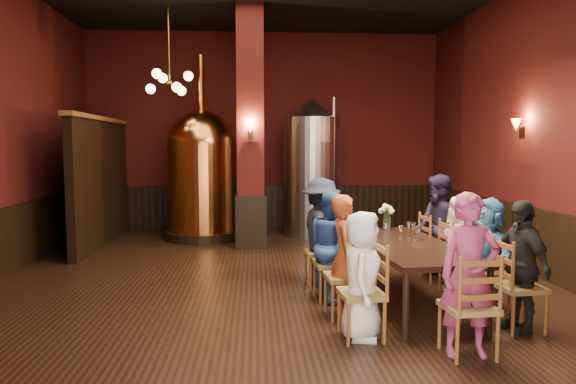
{
  "coord_description": "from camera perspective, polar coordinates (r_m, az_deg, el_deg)",
  "views": [
    {
      "loc": [
        -0.23,
        -6.91,
        1.92
      ],
      "look_at": [
        0.24,
        0.2,
        1.28
      ],
      "focal_mm": 32.0,
      "sensor_mm": 36.0,
      "label": 1
    }
  ],
  "objects": [
    {
      "name": "room",
      "position": [
        6.92,
        -1.85,
        7.86
      ],
      "size": [
        10.0,
        10.02,
        4.5
      ],
      "color": "black",
      "rests_on": "ground"
    },
    {
      "name": "wainscot_right",
      "position": [
        8.21,
        27.17,
        -5.4
      ],
      "size": [
        0.08,
        9.9,
        1.0
      ],
      "primitive_type": "cube",
      "color": "black",
      "rests_on": "ground"
    },
    {
      "name": "wainscot_back",
      "position": [
        11.96,
        -2.62,
        -1.7
      ],
      "size": [
        7.9,
        0.08,
        1.0
      ],
      "primitive_type": "cube",
      "color": "black",
      "rests_on": "ground"
    },
    {
      "name": "column",
      "position": [
        9.72,
        -4.19,
        7.06
      ],
      "size": [
        0.58,
        0.58,
        4.5
      ],
      "primitive_type": "cube",
      "color": "#42110E",
      "rests_on": "ground"
    },
    {
      "name": "partition",
      "position": [
        10.56,
        -20.07,
        0.91
      ],
      "size": [
        0.22,
        3.5,
        2.4
      ],
      "primitive_type": "cube",
      "color": "black",
      "rests_on": "ground"
    },
    {
      "name": "pendant_cluster",
      "position": [
        10.01,
        -13.03,
        11.77
      ],
      "size": [
        0.9,
        0.9,
        1.7
      ],
      "primitive_type": null,
      "color": "#A57226",
      "rests_on": "room"
    },
    {
      "name": "sconce_wall",
      "position": [
        8.75,
        24.58,
        6.5
      ],
      "size": [
        0.2,
        0.2,
        0.36
      ],
      "primitive_type": null,
      "rotation": [
        0.0,
        0.0,
        1.57
      ],
      "color": "black",
      "rests_on": "room"
    },
    {
      "name": "sconce_column",
      "position": [
        9.42,
        -4.2,
        6.82
      ],
      "size": [
        0.2,
        0.2,
        0.36
      ],
      "primitive_type": null,
      "rotation": [
        0.0,
        0.0,
        3.14
      ],
      "color": "black",
      "rests_on": "column"
    },
    {
      "name": "dining_table",
      "position": [
        6.39,
        13.05,
        -6.12
      ],
      "size": [
        1.17,
        2.47,
        0.75
      ],
      "rotation": [
        0.0,
        0.0,
        0.07
      ],
      "color": "black",
      "rests_on": "ground"
    },
    {
      "name": "chair_0",
      "position": [
        5.25,
        8.16,
        -11.04
      ],
      "size": [
        0.49,
        0.49,
        0.92
      ],
      "primitive_type": null,
      "rotation": [
        0.0,
        0.0,
        -1.5
      ],
      "color": "brown",
      "rests_on": "ground"
    },
    {
      "name": "person_0",
      "position": [
        5.21,
        8.18,
        -9.14
      ],
      "size": [
        0.55,
        0.71,
        1.28
      ],
      "primitive_type": "imported",
      "rotation": [
        0.0,
        0.0,
        1.31
      ],
      "color": "white",
      "rests_on": "ground"
    },
    {
      "name": "chair_1",
      "position": [
        5.88,
        6.32,
        -9.28
      ],
      "size": [
        0.49,
        0.49,
        0.92
      ],
      "primitive_type": null,
      "rotation": [
        0.0,
        0.0,
        -1.5
      ],
      "color": "brown",
      "rests_on": "ground"
    },
    {
      "name": "person_1",
      "position": [
        5.82,
        6.34,
        -7.07
      ],
      "size": [
        0.39,
        0.54,
        1.38
      ],
      "primitive_type": "imported",
      "rotation": [
        0.0,
        0.0,
        1.45
      ],
      "color": "#A8431C",
      "rests_on": "ground"
    },
    {
      "name": "chair_2",
      "position": [
        6.5,
        4.87,
        -7.86
      ],
      "size": [
        0.49,
        0.49,
        0.92
      ],
      "primitive_type": null,
      "rotation": [
        0.0,
        0.0,
        -1.5
      ],
      "color": "brown",
      "rests_on": "ground"
    },
    {
      "name": "person_2",
      "position": [
        6.45,
        4.89,
        -5.93
      ],
      "size": [
        0.5,
        0.73,
        1.37
      ],
      "primitive_type": "imported",
      "rotation": [
        0.0,
        0.0,
        1.86
      ],
      "color": "#2C4E94",
      "rests_on": "ground"
    },
    {
      "name": "chair_3",
      "position": [
        7.14,
        3.67,
        -6.68
      ],
      "size": [
        0.49,
        0.49,
        0.92
      ],
      "primitive_type": null,
      "rotation": [
        0.0,
        0.0,
        -1.5
      ],
      "color": "brown",
      "rests_on": "ground"
    },
    {
      "name": "person_3",
      "position": [
        7.09,
        3.68,
        -4.43
      ],
      "size": [
        0.69,
        1.03,
        1.49
      ],
      "primitive_type": "imported",
      "rotation": [
        0.0,
        0.0,
        1.73
      ],
      "color": "black",
      "rests_on": "ground"
    },
    {
      "name": "chair_4",
      "position": [
        5.94,
        24.34,
        -9.54
      ],
      "size": [
        0.49,
        0.49,
        0.92
      ],
      "primitive_type": null,
      "rotation": [
        0.0,
        0.0,
        1.64
      ],
      "color": "brown",
      "rests_on": "ground"
    },
    {
      "name": "person_4",
      "position": [
        5.89,
        24.42,
        -7.42
      ],
      "size": [
        0.47,
        0.85,
        1.37
      ],
      "primitive_type": "imported",
      "rotation": [
        0.0,
        0.0,
        4.88
      ],
      "color": "black",
      "rests_on": "ground"
    },
    {
      "name": "chair_5",
      "position": [
        6.5,
        21.16,
        -8.19
      ],
      "size": [
        0.49,
        0.49,
        0.92
      ],
      "primitive_type": null,
      "rotation": [
        0.0,
        0.0,
        1.64
      ],
      "color": "brown",
      "rests_on": "ground"
    },
    {
      "name": "person_5",
      "position": [
        6.46,
        21.21,
        -6.42
      ],
      "size": [
        0.63,
        1.29,
        1.33
      ],
      "primitive_type": "imported",
      "rotation": [
        0.0,
        0.0,
        4.91
      ],
      "color": "teal",
      "rests_on": "ground"
    },
    {
      "name": "chair_6",
      "position": [
        7.07,
        18.54,
        -7.05
      ],
      "size": [
        0.49,
        0.49,
        0.92
      ],
      "primitive_type": null,
      "rotation": [
        0.0,
        0.0,
        1.64
      ],
      "color": "brown",
      "rests_on": "ground"
    },
    {
      "name": "person_6",
      "position": [
        7.03,
        18.58,
        -5.62
      ],
      "size": [
        0.42,
        0.63,
        1.28
      ],
      "primitive_type": "imported",
      "rotation": [
        0.0,
        0.0,
        4.7
      ],
      "color": "silver",
      "rests_on": "ground"
    },
    {
      "name": "chair_7",
      "position": [
        7.66,
        16.29,
        -6.06
      ],
      "size": [
        0.49,
        0.49,
        0.92
      ],
      "primitive_type": null,
      "rotation": [
        0.0,
        0.0,
        1.64
      ],
      "color": "brown",
      "rests_on": "ground"
    },
    {
      "name": "person_7",
      "position": [
        7.61,
        16.35,
        -3.83
      ],
      "size": [
        0.42,
        0.77,
        1.52
      ],
      "primitive_type": "imported",
      "rotation": [
        0.0,
        0.0,
        4.79
      ],
      "color": "#201932",
      "rests_on": "ground"
    },
    {
      "name": "chair_8",
      "position": [
        5.07,
        19.42,
        -11.89
      ],
      "size": [
        0.49,
        0.49,
        0.92
      ],
      "primitive_type": null,
      "rotation": [
        0.0,
        0.0,
        3.22
      ],
      "color": "brown",
      "rests_on": "ground"
    },
    {
      "name": "person_8",
      "position": [
        4.99,
        19.52,
        -8.68
      ],
      "size": [
        0.57,
        0.39,
        1.5
      ],
      "primitive_type": "imported",
      "rotation": [
        0.0,
        0.0,
        6.23
      ],
      "color": "#A1355F",
      "rests_on": "ground"
    },
    {
      "name": "copper_kettle",
      "position": [
        10.76,
        -9.5,
        2.13
      ],
      "size": [
        1.59,
        1.59,
        3.76
      ],
      "rotation": [
        0.0,
        0.0,
        -0.04
      ],
      "color": "black",
      "rests_on": "ground"
    },
    {
      "name": "steel_vessel",
      "position": [
        11.02,
        2.69,
        2.73
      ],
      "size": [
        1.5,
        1.5,
        2.92
      ],
      "rotation": [
        0.0,
        0.0,
        -0.29
      ],
      "color": "#B2B2B7",
      "rests_on": "ground"
    },
    {
      "name": "rose_vase",
      "position": [
        7.3,
        10.95,
        -2.27
      ],
      "size": [
        0.22,
        0.22,
        0.37
      ],
      "color": "white",
      "rests_on": "dining_table"
    },
    {
      "name": "wine_glass_0",
      "position": [
        6.6,
        14.12,
        -4.48
      ],
      "size": [
        0.07,
        0.07,
        0.17
      ],
      "primitive_type": null,
      "color": "white",
      "rests_on": "dining_table"
    },
    {
      "name": "wine_glass_1",
      "position": [
        5.57,
        18.23,
        -6.36
      ],
      "size": [
        0.07,
        0.07,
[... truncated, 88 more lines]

